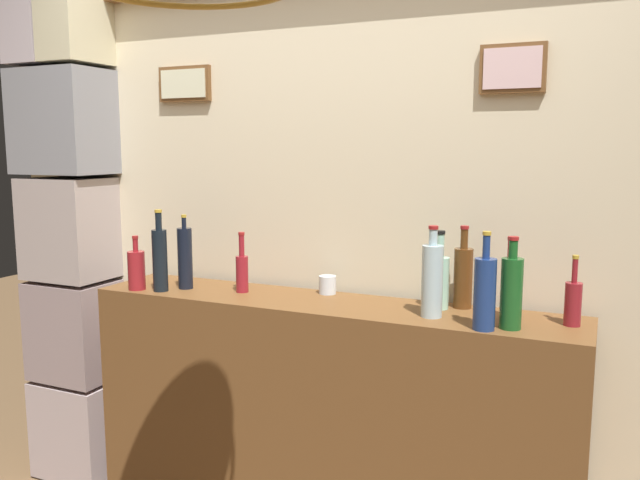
% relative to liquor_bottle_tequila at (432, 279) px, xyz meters
% --- Properties ---
extents(panelled_rear_partition, '(3.56, 0.15, 2.58)m').
position_rel_liquor_bottle_tequila_xyz_m(panelled_rear_partition, '(-0.43, 0.31, 0.17)').
color(panelled_rear_partition, beige).
rests_on(panelled_rear_partition, ground).
extents(stone_pillar, '(0.43, 0.35, 2.51)m').
position_rel_liquor_bottle_tequila_xyz_m(stone_pillar, '(-1.82, 0.16, 0.09)').
color(stone_pillar, '#B9A6A7').
rests_on(stone_pillar, ground).
extents(bar_shelf_unit, '(1.95, 0.37, 1.06)m').
position_rel_liquor_bottle_tequila_xyz_m(bar_shelf_unit, '(-0.43, 0.05, -0.66)').
color(bar_shelf_unit, brown).
rests_on(bar_shelf_unit, ground).
extents(liquor_bottle_tequila, '(0.07, 0.07, 0.33)m').
position_rel_liquor_bottle_tequila_xyz_m(liquor_bottle_tequila, '(0.00, 0.00, 0.00)').
color(liquor_bottle_tequila, silver).
rests_on(liquor_bottle_tequila, bar_shelf_unit).
extents(liquor_bottle_rum, '(0.07, 0.07, 0.29)m').
position_rel_liquor_bottle_tequila_xyz_m(liquor_bottle_rum, '(-0.01, 0.13, -0.03)').
color(liquor_bottle_rum, '#A0D8BF').
rests_on(liquor_bottle_rum, bar_shelf_unit).
extents(liquor_bottle_sherry, '(0.07, 0.07, 0.23)m').
position_rel_liquor_bottle_tequila_xyz_m(liquor_bottle_sherry, '(-1.25, -0.08, -0.05)').
color(liquor_bottle_sherry, maroon).
rests_on(liquor_bottle_sherry, bar_shelf_unit).
extents(liquor_bottle_brandy, '(0.07, 0.07, 0.31)m').
position_rel_liquor_bottle_tequila_xyz_m(liquor_bottle_brandy, '(0.28, -0.04, -0.01)').
color(liquor_bottle_brandy, '#1A5521').
rests_on(liquor_bottle_brandy, bar_shelf_unit).
extents(liquor_bottle_gin, '(0.05, 0.05, 0.25)m').
position_rel_liquor_bottle_tequila_xyz_m(liquor_bottle_gin, '(-0.81, 0.06, -0.04)').
color(liquor_bottle_gin, maroon).
rests_on(liquor_bottle_gin, bar_shelf_unit).
extents(liquor_bottle_port, '(0.07, 0.07, 0.31)m').
position_rel_liquor_bottle_tequila_xyz_m(liquor_bottle_port, '(0.07, 0.18, -0.01)').
color(liquor_bottle_port, '#5A3315').
rests_on(liquor_bottle_port, bar_shelf_unit).
extents(liquor_bottle_whiskey, '(0.06, 0.06, 0.32)m').
position_rel_liquor_bottle_tequila_xyz_m(liquor_bottle_whiskey, '(-1.07, 0.02, -0.00)').
color(liquor_bottle_whiskey, black).
rests_on(liquor_bottle_whiskey, bar_shelf_unit).
extents(liquor_bottle_scotch, '(0.07, 0.07, 0.33)m').
position_rel_liquor_bottle_tequila_xyz_m(liquor_bottle_scotch, '(0.20, -0.09, -0.01)').
color(liquor_bottle_scotch, navy).
rests_on(liquor_bottle_scotch, bar_shelf_unit).
extents(liquor_bottle_rye, '(0.06, 0.06, 0.29)m').
position_rel_liquor_bottle_tequila_xyz_m(liquor_bottle_rye, '(0.25, 0.08, -0.03)').
color(liquor_bottle_rye, maroon).
rests_on(liquor_bottle_rye, bar_shelf_unit).
extents(liquor_bottle_amaro, '(0.06, 0.06, 0.34)m').
position_rel_liquor_bottle_tequila_xyz_m(liquor_bottle_amaro, '(-1.14, -0.06, 0.00)').
color(liquor_bottle_amaro, black).
rests_on(liquor_bottle_amaro, bar_shelf_unit).
extents(liquor_bottle_mezcal, '(0.06, 0.06, 0.24)m').
position_rel_liquor_bottle_tequila_xyz_m(liquor_bottle_mezcal, '(0.46, 0.08, -0.05)').
color(liquor_bottle_mezcal, maroon).
rests_on(liquor_bottle_mezcal, bar_shelf_unit).
extents(glass_tumbler_rocks, '(0.07, 0.07, 0.07)m').
position_rel_liquor_bottle_tequila_xyz_m(glass_tumbler_rocks, '(-0.48, 0.18, -0.10)').
color(glass_tumbler_rocks, silver).
rests_on(glass_tumbler_rocks, bar_shelf_unit).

